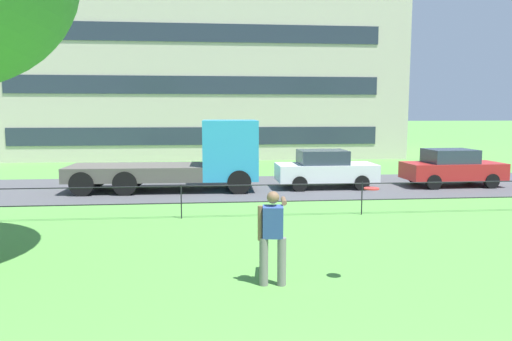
{
  "coord_description": "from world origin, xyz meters",
  "views": [
    {
      "loc": [
        -1.92,
        -2.23,
        3.1
      ],
      "look_at": [
        -0.8,
        8.87,
        1.73
      ],
      "focal_mm": 33.91,
      "sensor_mm": 36.0,
      "label": 1
    }
  ],
  "objects_px": {
    "flatbed_truck_left": "(193,159)",
    "apartment_building_background": "(198,44)",
    "person_thrower": "(273,235)",
    "frisbee": "(372,189)",
    "car_white_right": "(325,169)",
    "car_red_far_left": "(452,167)"
  },
  "relations": [
    {
      "from": "flatbed_truck_left",
      "to": "apartment_building_background",
      "type": "relative_size",
      "value": 0.27
    },
    {
      "from": "person_thrower",
      "to": "frisbee",
      "type": "bearing_deg",
      "value": -4.46
    },
    {
      "from": "frisbee",
      "to": "car_white_right",
      "type": "xyz_separation_m",
      "value": [
        1.87,
        10.94,
        -0.97
      ]
    },
    {
      "from": "person_thrower",
      "to": "car_white_right",
      "type": "height_order",
      "value": "person_thrower"
    },
    {
      "from": "person_thrower",
      "to": "car_white_right",
      "type": "relative_size",
      "value": 0.43
    },
    {
      "from": "frisbee",
      "to": "car_white_right",
      "type": "bearing_deg",
      "value": 80.28
    },
    {
      "from": "person_thrower",
      "to": "apartment_building_background",
      "type": "bearing_deg",
      "value": 93.51
    },
    {
      "from": "apartment_building_background",
      "to": "car_red_far_left",
      "type": "bearing_deg",
      "value": -58.9
    },
    {
      "from": "flatbed_truck_left",
      "to": "car_red_far_left",
      "type": "height_order",
      "value": "flatbed_truck_left"
    },
    {
      "from": "person_thrower",
      "to": "apartment_building_background",
      "type": "relative_size",
      "value": 0.06
    },
    {
      "from": "car_white_right",
      "to": "car_red_far_left",
      "type": "distance_m",
      "value": 5.37
    },
    {
      "from": "frisbee",
      "to": "car_red_far_left",
      "type": "xyz_separation_m",
      "value": [
        7.25,
        10.87,
        -0.97
      ]
    },
    {
      "from": "car_white_right",
      "to": "apartment_building_background",
      "type": "distance_m",
      "value": 19.87
    },
    {
      "from": "person_thrower",
      "to": "car_red_far_left",
      "type": "bearing_deg",
      "value": 50.09
    },
    {
      "from": "person_thrower",
      "to": "flatbed_truck_left",
      "type": "relative_size",
      "value": 0.23
    },
    {
      "from": "flatbed_truck_left",
      "to": "car_red_far_left",
      "type": "distance_m",
      "value": 10.71
    },
    {
      "from": "car_white_right",
      "to": "apartment_building_background",
      "type": "bearing_deg",
      "value": 106.83
    },
    {
      "from": "car_white_right",
      "to": "apartment_building_background",
      "type": "xyz_separation_m",
      "value": [
        -5.36,
        17.71,
        7.26
      ]
    },
    {
      "from": "person_thrower",
      "to": "apartment_building_background",
      "type": "xyz_separation_m",
      "value": [
        -1.75,
        28.52,
        7.11
      ]
    },
    {
      "from": "car_white_right",
      "to": "frisbee",
      "type": "bearing_deg",
      "value": -99.72
    },
    {
      "from": "flatbed_truck_left",
      "to": "apartment_building_background",
      "type": "height_order",
      "value": "apartment_building_background"
    },
    {
      "from": "person_thrower",
      "to": "frisbee",
      "type": "distance_m",
      "value": 1.92
    }
  ]
}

